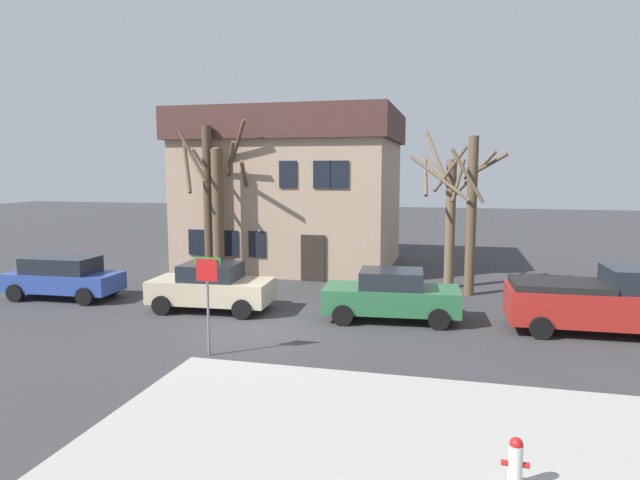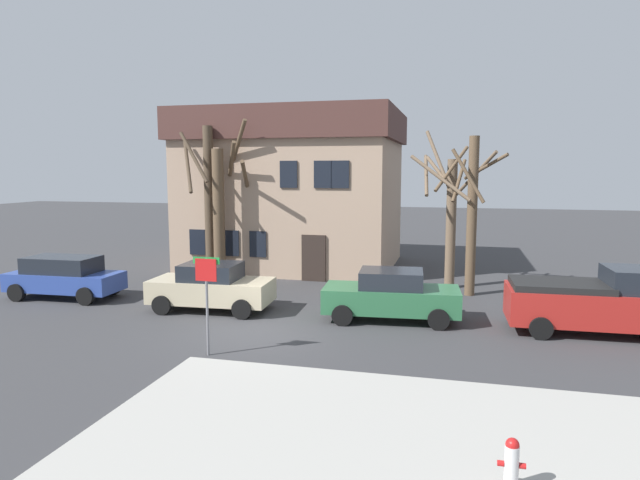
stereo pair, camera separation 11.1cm
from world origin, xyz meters
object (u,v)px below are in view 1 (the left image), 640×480
(tree_bare_near, at_px, (207,196))
(street_sign_pole, at_px, (207,287))
(building_main, at_px, (294,188))
(pickup_truck_red, at_px, (602,301))
(car_green_sedan, at_px, (391,295))
(car_blue_wagon, at_px, (63,277))
(tree_bare_end, at_px, (470,210))
(car_beige_sedan, at_px, (211,287))
(tree_bare_far, at_px, (449,212))
(bicycle_leaning, at_px, (210,272))
(fire_hydrant, at_px, (515,461))
(tree_bare_mid, at_px, (221,208))

(tree_bare_near, relative_size, street_sign_pole, 2.97)
(building_main, xyz_separation_m, pickup_truck_red, (12.69, -9.72, -3.03))
(car_green_sedan, bearing_deg, car_blue_wagon, 179.50)
(tree_bare_end, distance_m, car_beige_sedan, 10.46)
(tree_bare_far, relative_size, street_sign_pole, 2.46)
(pickup_truck_red, relative_size, bicycle_leaning, 3.17)
(tree_bare_near, height_order, street_sign_pole, tree_bare_near)
(building_main, height_order, pickup_truck_red, building_main)
(tree_bare_near, bearing_deg, car_blue_wagon, -126.33)
(fire_hydrant, bearing_deg, pickup_truck_red, 70.34)
(car_blue_wagon, bearing_deg, fire_hydrant, -31.48)
(car_green_sedan, bearing_deg, car_beige_sedan, -178.01)
(tree_bare_far, bearing_deg, building_main, 152.93)
(pickup_truck_red, bearing_deg, car_green_sedan, -179.70)
(street_sign_pole, bearing_deg, car_beige_sedan, 113.94)
(tree_bare_mid, relative_size, fire_hydrant, 9.02)
(building_main, distance_m, bicycle_leaning, 6.57)
(car_blue_wagon, xyz_separation_m, car_beige_sedan, (6.41, -0.33, -0.01))
(fire_hydrant, bearing_deg, building_main, 115.62)
(tree_bare_mid, relative_size, car_green_sedan, 1.57)
(tree_bare_mid, xyz_separation_m, street_sign_pole, (3.87, -9.65, -1.41))
(car_beige_sedan, distance_m, fire_hydrant, 13.24)
(tree_bare_end, xyz_separation_m, bicycle_leaning, (-11.40, 0.39, -3.05))
(building_main, relative_size, tree_bare_near, 1.34)
(tree_bare_mid, height_order, car_blue_wagon, tree_bare_mid)
(building_main, height_order, tree_bare_mid, building_main)
(car_blue_wagon, bearing_deg, bicycle_leaning, 50.76)
(car_blue_wagon, height_order, bicycle_leaning, car_blue_wagon)
(tree_bare_end, distance_m, car_green_sedan, 5.83)
(bicycle_leaning, bearing_deg, car_green_sedan, -29.28)
(bicycle_leaning, bearing_deg, pickup_truck_red, -17.86)
(car_blue_wagon, bearing_deg, car_green_sedan, -0.50)
(tree_bare_near, distance_m, fire_hydrant, 19.34)
(tree_bare_mid, relative_size, bicycle_leaning, 4.16)
(tree_bare_near, distance_m, car_blue_wagon, 6.99)
(tree_bare_far, height_order, car_green_sedan, tree_bare_far)
(tree_bare_near, distance_m, tree_bare_mid, 0.98)
(tree_bare_far, height_order, car_blue_wagon, tree_bare_far)
(tree_bare_end, relative_size, car_blue_wagon, 1.43)
(tree_bare_mid, xyz_separation_m, car_beige_sedan, (1.86, -5.14, -2.45))
(car_blue_wagon, bearing_deg, building_main, 55.90)
(building_main, height_order, bicycle_leaning, building_main)
(fire_hydrant, bearing_deg, car_beige_sedan, 135.15)
(tree_bare_mid, distance_m, pickup_truck_red, 15.64)
(car_green_sedan, xyz_separation_m, pickup_truck_red, (6.43, 0.03, 0.15))
(tree_bare_near, bearing_deg, bicycle_leaning, -53.74)
(fire_hydrant, distance_m, bicycle_leaning, 18.73)
(tree_bare_mid, bearing_deg, tree_bare_end, -1.90)
(tree_bare_end, xyz_separation_m, car_blue_wagon, (-15.35, -4.45, -2.56))
(tree_bare_far, distance_m, car_green_sedan, 6.39)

